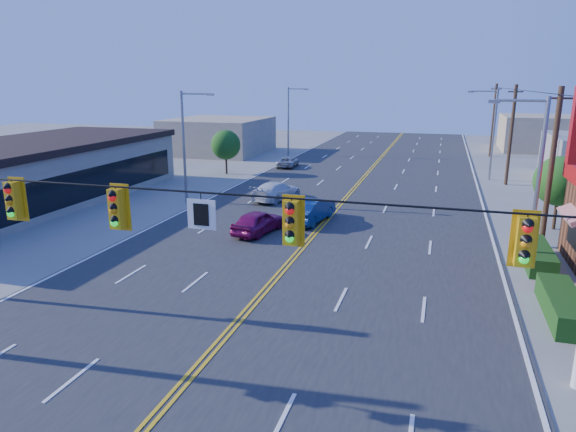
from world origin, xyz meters
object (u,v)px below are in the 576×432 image
(car_magenta, at_px, (258,223))
(car_silver, at_px, (288,162))
(car_white, at_px, (276,192))
(signal_span, at_px, (155,232))
(car_blue, at_px, (311,211))

(car_magenta, distance_m, car_silver, 24.04)
(car_white, bearing_deg, car_silver, -60.46)
(car_silver, bearing_deg, signal_span, 97.16)
(signal_span, height_order, car_magenta, signal_span)
(signal_span, xyz_separation_m, car_magenta, (-3.08, 15.91, -4.20))
(signal_span, bearing_deg, car_blue, 92.28)
(signal_span, bearing_deg, car_magenta, 100.96)
(signal_span, distance_m, car_magenta, 16.74)
(signal_span, distance_m, car_white, 25.28)
(signal_span, relative_size, car_silver, 6.35)
(signal_span, height_order, car_silver, signal_span)
(car_magenta, bearing_deg, car_blue, -113.49)
(car_blue, relative_size, car_silver, 1.22)
(car_magenta, relative_size, car_blue, 0.86)
(car_magenta, bearing_deg, signal_span, 112.13)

